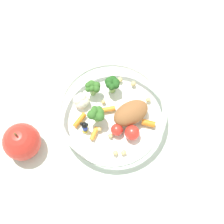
% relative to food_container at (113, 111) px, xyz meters
% --- Properties ---
extents(ground_plane, '(2.40, 2.40, 0.00)m').
position_rel_food_container_xyz_m(ground_plane, '(0.00, -0.01, -0.03)').
color(ground_plane, silver).
extents(food_container, '(0.22, 0.22, 0.06)m').
position_rel_food_container_xyz_m(food_container, '(0.00, 0.00, 0.00)').
color(food_container, white).
rests_on(food_container, ground_plane).
extents(loose_apple, '(0.07, 0.07, 0.09)m').
position_rel_food_container_xyz_m(loose_apple, '(0.07, -0.17, 0.01)').
color(loose_apple, red).
rests_on(loose_apple, ground_plane).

